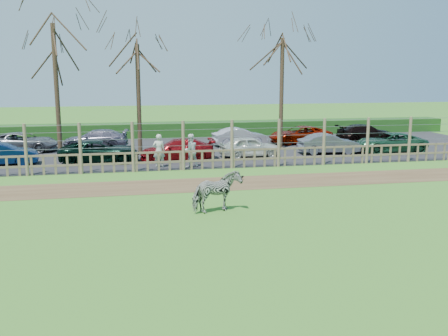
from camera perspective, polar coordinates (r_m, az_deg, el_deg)
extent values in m
plane|color=#5B9432|center=(17.64, -1.62, -5.13)|extent=(120.00, 120.00, 0.00)
cube|color=brown|center=(21.96, -3.57, -1.94)|extent=(34.00, 2.80, 0.01)
cube|color=#232326|center=(31.73, -5.98, 2.01)|extent=(44.00, 13.00, 0.04)
cube|color=#1E4716|center=(38.58, -6.95, 4.34)|extent=(46.00, 2.00, 1.10)
cube|color=brown|center=(25.28, -4.64, 0.76)|extent=(30.00, 0.06, 0.10)
cube|color=brown|center=(25.19, -4.66, 1.88)|extent=(30.00, 0.06, 0.10)
cylinder|color=brown|center=(25.43, -21.71, 1.92)|extent=(0.16, 0.16, 2.50)
cylinder|color=brown|center=(25.09, -16.09, 2.15)|extent=(0.16, 0.16, 2.50)
cylinder|color=brown|center=(25.00, -10.37, 2.37)|extent=(0.16, 0.16, 2.50)
cylinder|color=brown|center=(25.15, -4.67, 2.56)|extent=(0.16, 0.16, 2.50)
cylinder|color=brown|center=(25.55, 0.92, 2.72)|extent=(0.16, 0.16, 2.50)
cylinder|color=brown|center=(26.18, 6.28, 2.86)|extent=(0.16, 0.16, 2.50)
cylinder|color=brown|center=(27.03, 11.35, 2.96)|extent=(0.16, 0.16, 2.50)
cylinder|color=brown|center=(28.08, 16.08, 3.03)|extent=(0.16, 0.16, 2.50)
cylinder|color=brown|center=(29.30, 20.44, 3.08)|extent=(0.16, 0.16, 2.50)
cylinder|color=gray|center=(25.15, -4.67, 2.56)|extent=(30.00, 0.02, 0.02)
cylinder|color=gray|center=(25.10, -4.68, 3.46)|extent=(30.00, 0.02, 0.02)
cylinder|color=gray|center=(25.05, -4.70, 4.37)|extent=(30.00, 0.02, 0.02)
cylinder|color=gray|center=(25.01, -4.71, 5.17)|extent=(30.00, 0.02, 0.02)
cylinder|color=#3D2B1E|center=(29.49, -18.56, 8.13)|extent=(0.26, 0.26, 7.50)
cylinder|color=#3D2B1E|center=(30.29, -9.72, 7.64)|extent=(0.26, 0.26, 6.50)
cylinder|color=#3D2B1E|center=(32.28, 6.59, 8.35)|extent=(0.26, 0.26, 7.00)
imported|color=gray|center=(17.52, -0.86, -2.76)|extent=(1.90, 1.34, 1.47)
imported|color=beige|center=(25.94, -7.44, 1.98)|extent=(0.67, 0.48, 1.72)
imported|color=white|center=(25.85, -3.88, 2.01)|extent=(0.98, 0.84, 1.72)
sphere|color=black|center=(22.88, 1.85, -1.16)|extent=(0.20, 0.20, 0.20)
sphere|color=black|center=(22.89, 2.14, -0.98)|extent=(0.10, 0.10, 0.10)
imported|color=#081C46|center=(28.75, -24.11, 1.45)|extent=(3.75, 1.61, 1.20)
imported|color=black|center=(27.95, -14.02, 1.84)|extent=(4.42, 2.22, 1.20)
imported|color=maroon|center=(27.92, -5.34, 2.10)|extent=(4.19, 1.82, 1.20)
imported|color=silver|center=(29.03, 2.95, 2.47)|extent=(3.63, 1.70, 1.20)
imported|color=#5A5B67|center=(30.79, 11.86, 2.73)|extent=(3.70, 1.45, 1.20)
imported|color=#1E4C30|center=(32.25, 18.43, 2.76)|extent=(4.47, 2.34, 1.20)
imported|color=slate|center=(33.34, -22.03, 2.77)|extent=(4.53, 2.51, 1.20)
imported|color=slate|center=(33.43, -14.44, 3.24)|extent=(4.28, 2.09, 1.20)
imported|color=#C0B6C3|center=(33.47, 1.81, 3.59)|extent=(3.77, 1.72, 1.20)
imported|color=#851101|center=(34.94, 8.68, 3.78)|extent=(4.44, 2.26, 1.20)
imported|color=black|center=(37.11, 15.87, 3.89)|extent=(4.14, 1.69, 1.20)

